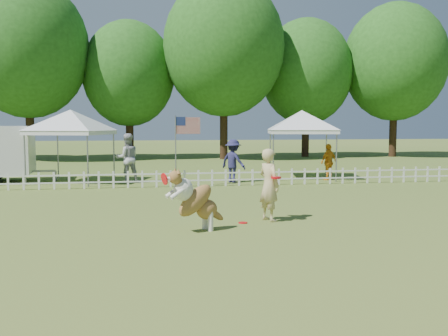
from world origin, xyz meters
The scene contains 16 objects.
ground centered at (0.00, 0.00, 0.00)m, with size 120.00×120.00×0.00m, color #34561B.
picket_fence centered at (0.00, 7.00, 0.30)m, with size 22.00×0.08×0.60m, color silver, non-canonical shape.
handler centered at (0.64, 0.34, 0.84)m, with size 0.61×0.40×1.68m, color tan.
dog centered at (-1.16, -0.56, 0.66)m, with size 1.28×0.43×1.32m, color brown, non-canonical shape.
frisbee_on_turf centered at (-0.02, 0.15, 0.01)m, with size 0.20×0.20×0.02m, color red.
canopy_tent_left centered at (-4.92, 9.05, 1.37)m, with size 2.65×2.65×2.74m, color silver, non-canonical shape.
canopy_tent_right centered at (4.29, 9.07, 1.38)m, with size 2.67×2.67×2.76m, color silver, non-canonical shape.
flag_pole centered at (-1.07, 6.84, 1.28)m, with size 0.98×0.10×2.55m, color gray, non-canonical shape.
spectator_a centered at (-2.81, 8.63, 0.95)m, with size 0.92×0.72×1.89m, color #A4A5AA.
spectator_b centered at (1.22, 8.03, 0.83)m, with size 1.07×0.62×1.66m, color #222147.
spectator_c centered at (5.18, 8.26, 0.73)m, with size 0.85×0.36×1.46m, color orange.
tree_left centered at (-9.00, 21.50, 6.00)m, with size 7.40×7.40×12.00m, color #215117, non-canonical shape.
tree_center_left centered at (-3.00, 22.50, 4.90)m, with size 6.00×6.00×9.80m, color #215117, non-canonical shape.
tree_center_right centered at (3.00, 21.00, 6.30)m, with size 7.60×7.60×12.60m, color #215117, non-canonical shape.
tree_right centered at (9.00, 22.50, 5.20)m, with size 6.20×6.20×10.40m, color #215117, non-canonical shape.
tree_far_right centered at (15.00, 21.50, 5.70)m, with size 7.00×7.00×11.40m, color #215117, non-canonical shape.
Camera 1 is at (-2.27, -10.78, 2.23)m, focal length 40.00 mm.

